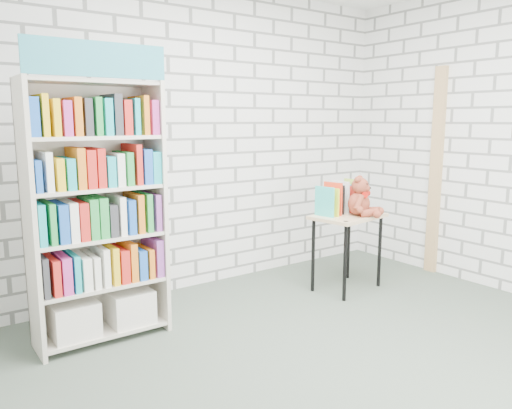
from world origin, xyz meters
TOP-DOWN VIEW (x-y plane):
  - ground at (0.00, 0.00)m, footprint 4.50×4.50m
  - room_shell at (0.00, 0.00)m, footprint 4.52×4.02m
  - bookshelf at (-1.13, 1.36)m, footprint 0.92×0.36m
  - display_table at (1.10, 1.08)m, footprint 0.72×0.55m
  - table_books at (1.08, 1.18)m, footprint 0.49×0.27m
  - teddy_bear at (1.17, 0.98)m, footprint 0.35×0.34m
  - door_trim at (2.23, 0.95)m, footprint 0.05×0.12m

SIDE VIEW (x-z plane):
  - ground at x=0.00m, z-range 0.00..0.00m
  - display_table at x=1.10m, z-range 0.26..0.97m
  - table_books at x=1.08m, z-range 0.71..0.99m
  - teddy_bear at x=1.17m, z-range 0.67..1.04m
  - bookshelf at x=-1.13m, z-range -0.09..1.98m
  - door_trim at x=2.23m, z-range 0.00..2.10m
  - room_shell at x=0.00m, z-range 0.38..3.19m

